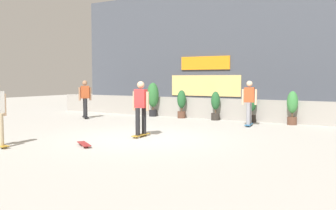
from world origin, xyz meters
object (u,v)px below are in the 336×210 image
(potted_plant_0, at_px, (153,97))
(skater_far_right, at_px, (249,101))
(potted_plant_4, at_px, (292,106))
(skater_mid_plaza, at_px, (85,97))
(skateboard_near_camera, at_px, (84,144))
(potted_plant_1, at_px, (182,103))
(skater_foreground, at_px, (141,106))
(potted_plant_3, at_px, (252,106))
(potted_plant_2, at_px, (215,105))

(potted_plant_0, distance_m, skater_far_right, 5.20)
(potted_plant_4, xyz_separation_m, skater_mid_plaza, (-8.49, -2.27, 0.22))
(skater_mid_plaza, bearing_deg, skater_far_right, 8.24)
(potted_plant_4, relative_size, skateboard_near_camera, 1.68)
(skater_mid_plaza, bearing_deg, skateboard_near_camera, -47.51)
(potted_plant_0, relative_size, skateboard_near_camera, 2.04)
(skater_mid_plaza, height_order, skater_far_right, same)
(potted_plant_1, bearing_deg, potted_plant_0, 180.00)
(potted_plant_1, relative_size, skater_mid_plaza, 0.74)
(skater_foreground, distance_m, skater_far_right, 4.64)
(skater_foreground, bearing_deg, skater_mid_plaza, 148.71)
(potted_plant_0, relative_size, potted_plant_3, 1.30)
(potted_plant_1, bearing_deg, potted_plant_2, 0.00)
(potted_plant_1, bearing_deg, skateboard_near_camera, -81.68)
(potted_plant_2, relative_size, skateboard_near_camera, 1.58)
(skater_foreground, relative_size, skater_far_right, 1.00)
(skater_mid_plaza, bearing_deg, skater_foreground, -31.29)
(potted_plant_4, relative_size, skater_mid_plaza, 0.77)
(potted_plant_2, xyz_separation_m, skateboard_near_camera, (-0.55, -7.46, -0.60))
(potted_plant_3, distance_m, skater_foreground, 5.69)
(potted_plant_2, bearing_deg, potted_plant_3, 0.00)
(potted_plant_3, bearing_deg, potted_plant_4, -0.00)
(potted_plant_1, distance_m, skater_foreground, 5.62)
(skateboard_near_camera, bearing_deg, potted_plant_2, 85.76)
(potted_plant_1, height_order, skateboard_near_camera, potted_plant_1)
(potted_plant_2, bearing_deg, skater_foreground, -91.58)
(skater_mid_plaza, height_order, skateboard_near_camera, skater_mid_plaza)
(skater_foreground, xyz_separation_m, skateboard_near_camera, (-0.40, -2.06, -0.88))
(potted_plant_2, height_order, potted_plant_3, potted_plant_2)
(potted_plant_3, relative_size, skateboard_near_camera, 1.57)
(potted_plant_0, bearing_deg, skater_foreground, -60.78)
(potted_plant_3, bearing_deg, skater_far_right, -76.51)
(potted_plant_1, xyz_separation_m, skater_mid_plaza, (-3.66, -2.27, 0.26))
(potted_plant_2, relative_size, potted_plant_4, 0.95)
(potted_plant_4, distance_m, skater_foreground, 6.36)
(potted_plant_1, xyz_separation_m, skater_far_right, (3.52, -1.23, 0.26))
(potted_plant_1, bearing_deg, skater_far_right, -19.25)
(potted_plant_2, xyz_separation_m, skater_foreground, (-0.15, -5.41, 0.28))
(skater_far_right, distance_m, skateboard_near_camera, 6.75)
(skater_foreground, bearing_deg, potted_plant_1, 105.46)
(potted_plant_4, bearing_deg, potted_plant_1, 180.00)
(potted_plant_0, relative_size, skater_far_right, 0.93)
(potted_plant_0, distance_m, skater_foreground, 6.20)
(potted_plant_1, height_order, skater_foreground, skater_foreground)
(skater_mid_plaza, xyz_separation_m, skateboard_near_camera, (4.76, -5.19, -0.88))
(potted_plant_0, relative_size, skater_mid_plaza, 0.93)
(potted_plant_1, relative_size, skater_far_right, 0.74)
(potted_plant_3, relative_size, potted_plant_4, 0.94)
(potted_plant_1, xyz_separation_m, potted_plant_3, (3.23, 0.00, -0.03))
(skater_mid_plaza, height_order, skater_foreground, same)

